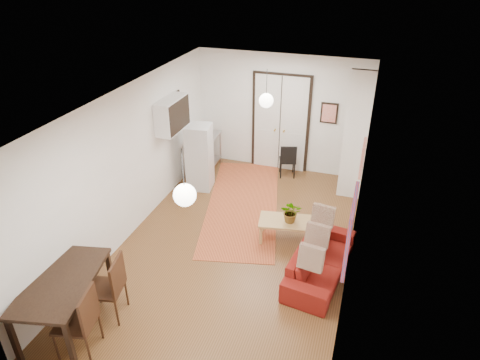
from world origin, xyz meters
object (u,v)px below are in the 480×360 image
(coffee_table, at_px, (285,223))
(dining_chair_far, at_px, (79,311))
(dining_chair_near, at_px, (108,278))
(dining_table, at_px, (62,285))
(kitchen_counter, at_px, (204,150))
(sofa, at_px, (321,261))
(fridge, at_px, (200,157))
(black_side_chair, at_px, (288,156))

(coffee_table, xyz_separation_m, dining_chair_far, (-2.16, -3.33, 0.24))
(dining_chair_far, bearing_deg, dining_chair_near, 167.70)
(dining_table, bearing_deg, dining_chair_far, -28.77)
(dining_table, distance_m, dining_chair_near, 0.65)
(kitchen_counter, bearing_deg, dining_chair_far, -87.53)
(sofa, xyz_separation_m, coffee_table, (-0.81, 0.79, 0.10))
(sofa, bearing_deg, dining_chair_far, 138.53)
(dining_chair_far, bearing_deg, sofa, 118.23)
(dining_table, bearing_deg, kitchen_counter, 90.00)
(fridge, bearing_deg, black_side_chair, 27.22)
(coffee_table, relative_size, dining_chair_near, 1.00)
(dining_chair_near, bearing_deg, sofa, 109.45)
(sofa, relative_size, coffee_table, 1.84)
(fridge, distance_m, dining_chair_far, 4.76)
(dining_table, bearing_deg, coffee_table, 49.90)
(kitchen_counter, height_order, black_side_chair, kitchen_counter)
(sofa, distance_m, dining_chair_near, 3.50)
(dining_chair_near, xyz_separation_m, black_side_chair, (1.62, 5.33, -0.13))
(fridge, bearing_deg, kitchen_counter, 98.63)
(dining_table, relative_size, dining_chair_far, 1.61)
(dining_chair_near, bearing_deg, black_side_chair, 150.84)
(dining_table, bearing_deg, dining_chair_near, 46.40)
(sofa, xyz_separation_m, dining_table, (-3.40, -2.30, 0.48))
(fridge, height_order, dining_chair_far, fridge)
(black_side_chair, bearing_deg, sofa, 94.75)
(coffee_table, bearing_deg, black_side_chair, 101.36)
(kitchen_counter, xyz_separation_m, dining_table, (-0.00, -5.30, 0.18))
(sofa, xyz_separation_m, dining_chair_near, (-2.97, -1.84, 0.34))
(sofa, distance_m, black_side_chair, 3.75)
(dining_table, height_order, black_side_chair, dining_table)
(coffee_table, bearing_deg, dining_table, -130.10)
(black_side_chair, bearing_deg, dining_table, 54.12)
(fridge, relative_size, dining_chair_near, 1.45)
(coffee_table, height_order, dining_table, dining_table)
(dining_chair_far, bearing_deg, coffee_table, 134.69)
(dining_table, height_order, dining_chair_near, dining_chair_near)
(coffee_table, distance_m, dining_table, 4.05)
(coffee_table, relative_size, kitchen_counter, 0.89)
(dining_chair_near, bearing_deg, fridge, 170.54)
(fridge, xyz_separation_m, dining_table, (-0.24, -4.51, -0.01))
(sofa, height_order, fridge, fridge)
(dining_chair_near, distance_m, dining_chair_far, 0.70)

